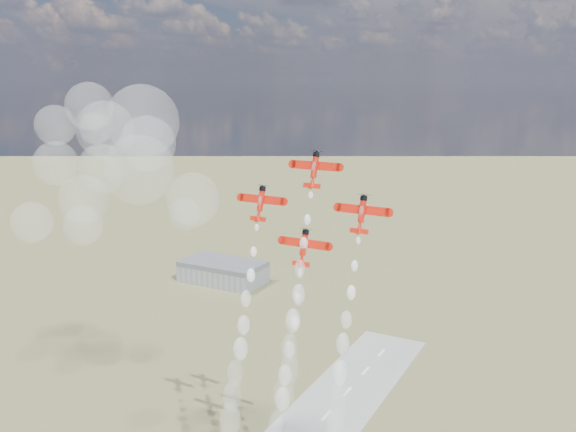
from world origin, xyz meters
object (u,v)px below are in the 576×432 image
(plane_lead, at_px, (314,169))
(plane_left, at_px, (261,203))
(plane_right, at_px, (362,213))
(plane_slot, at_px, (304,247))
(hangar, at_px, (223,272))

(plane_lead, distance_m, plane_left, 17.17)
(plane_right, bearing_deg, plane_slot, -168.39)
(plane_left, relative_size, plane_right, 1.00)
(hangar, height_order, plane_left, plane_left)
(plane_lead, relative_size, plane_left, 1.00)
(plane_left, bearing_deg, hangar, 127.27)
(plane_lead, distance_m, plane_right, 17.17)
(plane_slot, bearing_deg, hangar, 129.78)
(plane_left, relative_size, plane_slot, 1.00)
(plane_right, bearing_deg, plane_left, 180.00)
(plane_left, distance_m, plane_slot, 17.17)
(hangar, relative_size, plane_left, 3.79)
(hangar, xyz_separation_m, plane_right, (151.81, -162.52, 83.41))
(plane_lead, xyz_separation_m, plane_right, (14.07, -2.89, -9.42))
(plane_right, height_order, plane_slot, plane_right)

